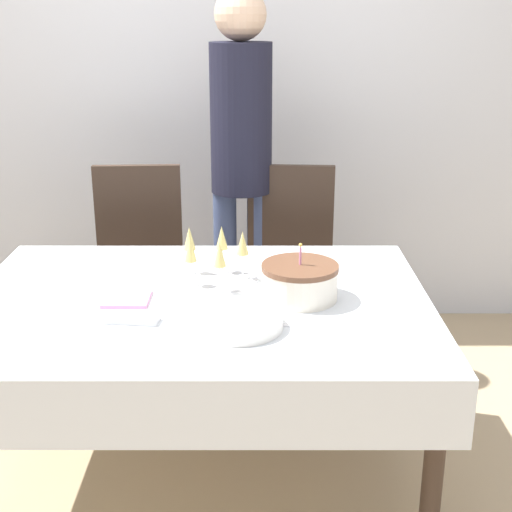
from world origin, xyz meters
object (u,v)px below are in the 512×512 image
object	(u,v)px
person_standing	(243,145)
dining_chair_far_right	(291,263)
birthday_cake	(301,281)
plate_stack_main	(240,322)
dining_chair_far_left	(140,263)
champagne_tray	(214,260)

from	to	relation	value
person_standing	dining_chair_far_right	bearing A→B (deg)	-34.52
birthday_cake	plate_stack_main	world-z (taller)	birthday_cake
dining_chair_far_left	birthday_cake	world-z (taller)	dining_chair_far_left
champagne_tray	plate_stack_main	world-z (taller)	champagne_tray
dining_chair_far_right	champagne_tray	xyz separation A→B (m)	(-0.31, -0.72, 0.27)
birthday_cake	person_standing	bearing A→B (deg)	101.67
dining_chair_far_right	plate_stack_main	world-z (taller)	dining_chair_far_right
plate_stack_main	dining_chair_far_right	bearing A→B (deg)	79.50
dining_chair_far_right	plate_stack_main	size ratio (longest dim) A/B	3.57
plate_stack_main	person_standing	size ratio (longest dim) A/B	0.16
dining_chair_far_left	champagne_tray	bearing A→B (deg)	-61.57
champagne_tray	person_standing	xyz separation A→B (m)	(0.09, 0.87, 0.25)
champagne_tray	person_standing	world-z (taller)	person_standing
plate_stack_main	champagne_tray	bearing A→B (deg)	103.93
person_standing	dining_chair_far_left	bearing A→B (deg)	-162.25
plate_stack_main	birthday_cake	bearing A→B (deg)	50.06
birthday_cake	person_standing	xyz separation A→B (m)	(-0.21, 1.03, 0.27)
dining_chair_far_right	dining_chair_far_left	bearing A→B (deg)	179.99
dining_chair_far_left	champagne_tray	distance (m)	0.86
champagne_tray	dining_chair_far_right	bearing A→B (deg)	66.87
birthday_cake	person_standing	world-z (taller)	person_standing
person_standing	plate_stack_main	bearing A→B (deg)	-89.39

